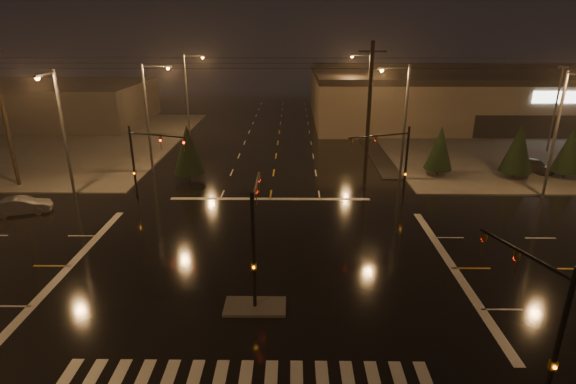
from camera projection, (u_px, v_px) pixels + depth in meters
The scene contains 26 objects.
ground at pixel (261, 267), 25.67m from camera, with size 140.00×140.00×0.00m, color black.
sidewalk_ne at pixel (529, 143), 53.54m from camera, with size 36.00×36.00×0.12m, color #44413C.
sidewalk_nw at pixel (30, 142), 54.17m from camera, with size 36.00×36.00×0.12m, color #44413C.
median_island at pixel (255, 307), 21.89m from camera, with size 3.00×1.60×0.15m, color #44413C.
crosswalk at pixel (245, 384), 17.21m from camera, with size 15.00×2.60×0.01m, color beige.
stop_bar_far at pixel (270, 199), 36.01m from camera, with size 16.00×0.50×0.01m, color beige.
retail_building at pixel (514, 93), 67.22m from camera, with size 60.20×28.30×7.20m.
commercial_block at pixel (38, 103), 64.57m from camera, with size 30.00×18.00×5.60m, color #3B3534.
signal_mast_median at pixel (255, 230), 21.51m from camera, with size 0.25×4.59×6.00m.
signal_mast_ne at pixel (395, 157), 33.81m from camera, with size 4.84×1.86×6.00m.
signal_mast_nw at pixel (144, 156), 34.01m from camera, with size 4.84×1.86×6.00m.
signal_mast_se at pixel (541, 316), 15.13m from camera, with size 1.55×3.87×6.00m.
streetlight_1 at pixel (150, 111), 40.73m from camera, with size 2.77×0.32×10.00m.
streetlight_2 at pixel (189, 89), 55.77m from camera, with size 2.77×0.32×10.00m.
streetlight_3 at pixel (402, 116), 38.62m from camera, with size 2.77×0.32×10.00m.
streetlight_4 at pixel (366, 88), 57.42m from camera, with size 2.77×0.32×10.00m.
streetlight_5 at pixel (61, 127), 34.38m from camera, with size 0.32×2.77×10.00m.
streetlight_6 at pixel (559, 128), 33.98m from camera, with size 0.32×2.77×10.00m.
utility_pole_0 at pixel (4, 115), 36.98m from camera, with size 2.20×0.32×12.00m.
utility_pole_1 at pixel (369, 116), 36.66m from camera, with size 2.20×0.32×12.00m.
conifer_0 at pixel (440, 148), 40.80m from camera, with size 2.53×2.53×4.66m.
conifer_1 at pixel (518, 148), 39.94m from camera, with size 2.79×2.79×5.06m.
conifer_2 at pixel (569, 150), 39.99m from camera, with size 2.51×2.51×4.62m.
conifer_3 at pixel (188, 149), 39.47m from camera, with size 2.78×2.78×5.05m.
car_parked at pixel (533, 165), 42.65m from camera, with size 1.57×3.91×1.33m, color black.
car_crossing at pixel (22, 206), 32.87m from camera, with size 1.36×3.91×1.29m, color #56595E.
Camera 1 is at (1.82, -22.65, 12.80)m, focal length 28.00 mm.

